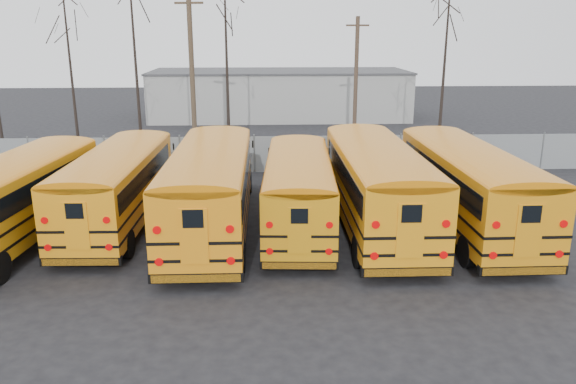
{
  "coord_description": "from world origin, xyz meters",
  "views": [
    {
      "loc": [
        0.47,
        -17.9,
        7.52
      ],
      "look_at": [
        1.4,
        2.51,
        1.6
      ],
      "focal_mm": 35.0,
      "sensor_mm": 36.0,
      "label": 1
    }
  ],
  "objects_px": {
    "bus_d": "(298,185)",
    "utility_pole_left": "(192,74)",
    "bus_e": "(376,179)",
    "bus_c": "(211,182)",
    "bus_f": "(466,180)",
    "bus_b": "(119,180)",
    "bus_a": "(16,193)",
    "utility_pole_right": "(356,82)"
  },
  "relations": [
    {
      "from": "bus_d",
      "to": "utility_pole_left",
      "type": "bearing_deg",
      "value": 115.44
    },
    {
      "from": "bus_e",
      "to": "bus_c",
      "type": "bearing_deg",
      "value": -178.15
    },
    {
      "from": "bus_d",
      "to": "bus_f",
      "type": "distance_m",
      "value": 6.49
    },
    {
      "from": "bus_b",
      "to": "bus_c",
      "type": "xyz_separation_m",
      "value": [
        3.7,
        -1.04,
        0.16
      ]
    },
    {
      "from": "bus_a",
      "to": "bus_d",
      "type": "relative_size",
      "value": 1.06
    },
    {
      "from": "bus_d",
      "to": "utility_pole_right",
      "type": "xyz_separation_m",
      "value": [
        4.7,
        15.66,
        2.53
      ]
    },
    {
      "from": "bus_d",
      "to": "utility_pole_right",
      "type": "relative_size",
      "value": 1.3
    },
    {
      "from": "bus_e",
      "to": "bus_f",
      "type": "bearing_deg",
      "value": -2.52
    },
    {
      "from": "bus_e",
      "to": "bus_d",
      "type": "bearing_deg",
      "value": 178.14
    },
    {
      "from": "bus_b",
      "to": "bus_f",
      "type": "bearing_deg",
      "value": -2.79
    },
    {
      "from": "bus_d",
      "to": "utility_pole_right",
      "type": "bearing_deg",
      "value": 76.56
    },
    {
      "from": "utility_pole_left",
      "to": "utility_pole_right",
      "type": "relative_size",
      "value": 1.16
    },
    {
      "from": "bus_d",
      "to": "bus_e",
      "type": "distance_m",
      "value": 3.0
    },
    {
      "from": "bus_f",
      "to": "utility_pole_left",
      "type": "relative_size",
      "value": 1.23
    },
    {
      "from": "bus_c",
      "to": "bus_f",
      "type": "relative_size",
      "value": 1.02
    },
    {
      "from": "bus_c",
      "to": "bus_f",
      "type": "distance_m",
      "value": 9.83
    },
    {
      "from": "bus_d",
      "to": "bus_e",
      "type": "height_order",
      "value": "bus_e"
    },
    {
      "from": "bus_b",
      "to": "bus_d",
      "type": "height_order",
      "value": "bus_b"
    },
    {
      "from": "bus_a",
      "to": "utility_pole_left",
      "type": "height_order",
      "value": "utility_pole_left"
    },
    {
      "from": "bus_e",
      "to": "utility_pole_left",
      "type": "bearing_deg",
      "value": 122.21
    },
    {
      "from": "bus_a",
      "to": "bus_b",
      "type": "height_order",
      "value": "bus_a"
    },
    {
      "from": "bus_f",
      "to": "utility_pole_left",
      "type": "bearing_deg",
      "value": 130.52
    },
    {
      "from": "bus_e",
      "to": "bus_f",
      "type": "xyz_separation_m",
      "value": [
        3.49,
        -0.17,
        -0.05
      ]
    },
    {
      "from": "bus_a",
      "to": "utility_pole_right",
      "type": "height_order",
      "value": "utility_pole_right"
    },
    {
      "from": "bus_d",
      "to": "utility_pole_left",
      "type": "height_order",
      "value": "utility_pole_left"
    },
    {
      "from": "bus_d",
      "to": "utility_pole_left",
      "type": "xyz_separation_m",
      "value": [
        -5.55,
        13.61,
        3.21
      ]
    },
    {
      "from": "bus_f",
      "to": "bus_e",
      "type": "bearing_deg",
      "value": 176.81
    },
    {
      "from": "bus_d",
      "to": "utility_pole_left",
      "type": "relative_size",
      "value": 1.12
    },
    {
      "from": "bus_c",
      "to": "bus_e",
      "type": "xyz_separation_m",
      "value": [
        6.34,
        0.17,
        0.01
      ]
    },
    {
      "from": "bus_f",
      "to": "utility_pole_left",
      "type": "height_order",
      "value": "utility_pole_left"
    },
    {
      "from": "utility_pole_left",
      "to": "bus_a",
      "type": "bearing_deg",
      "value": -97.04
    },
    {
      "from": "bus_a",
      "to": "bus_f",
      "type": "bearing_deg",
      "value": 7.89
    },
    {
      "from": "bus_c",
      "to": "bus_d",
      "type": "relative_size",
      "value": 1.12
    },
    {
      "from": "bus_f",
      "to": "utility_pole_left",
      "type": "xyz_separation_m",
      "value": [
        -12.03,
        13.9,
        3.02
      ]
    },
    {
      "from": "bus_c",
      "to": "utility_pole_right",
      "type": "xyz_separation_m",
      "value": [
        8.05,
        15.94,
        2.3
      ]
    },
    {
      "from": "bus_b",
      "to": "utility_pole_left",
      "type": "bearing_deg",
      "value": 84.96
    },
    {
      "from": "bus_a",
      "to": "utility_pole_left",
      "type": "distance_m",
      "value": 15.65
    },
    {
      "from": "utility_pole_left",
      "to": "utility_pole_right",
      "type": "distance_m",
      "value": 10.47
    },
    {
      "from": "bus_a",
      "to": "bus_d",
      "type": "height_order",
      "value": "bus_a"
    },
    {
      "from": "bus_b",
      "to": "bus_d",
      "type": "bearing_deg",
      "value": -4.49
    },
    {
      "from": "bus_a",
      "to": "bus_e",
      "type": "relative_size",
      "value": 0.94
    },
    {
      "from": "utility_pole_left",
      "to": "bus_d",
      "type": "bearing_deg",
      "value": -56.83
    }
  ]
}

